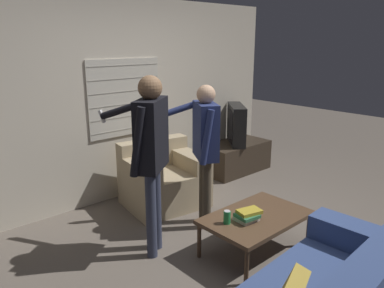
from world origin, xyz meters
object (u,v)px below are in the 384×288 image
object	(u,v)px
coffee_table	(256,219)
spare_remote	(254,216)
armchair_beige	(163,179)
person_left_standing	(150,144)
soda_can	(227,217)
book_stack	(247,215)
floor_fan	(200,177)
tv	(236,124)
person_right_standing	(204,139)

from	to	relation	value
coffee_table	spare_remote	size ratio (longest dim) A/B	8.41
armchair_beige	person_left_standing	size ratio (longest dim) A/B	0.60
soda_can	spare_remote	world-z (taller)	soda_can
person_left_standing	soda_can	distance (m)	0.98
book_stack	person_left_standing	bearing A→B (deg)	132.04
soda_can	spare_remote	distance (m)	0.30
floor_fan	tv	bearing A→B (deg)	9.17
spare_remote	book_stack	bearing A→B (deg)	139.33
armchair_beige	tv	xyz separation A→B (m)	(1.63, 0.23, 0.43)
coffee_table	floor_fan	xyz separation A→B (m)	(0.74, 1.59, -0.20)
person_left_standing	tv	bearing A→B (deg)	-12.59
book_stack	soda_can	world-z (taller)	soda_can
book_stack	spare_remote	bearing A→B (deg)	0.98
person_right_standing	soda_can	distance (m)	0.93
person_right_standing	book_stack	world-z (taller)	person_right_standing
book_stack	coffee_table	bearing A→B (deg)	3.33
coffee_table	person_left_standing	size ratio (longest dim) A/B	0.60
armchair_beige	book_stack	world-z (taller)	armchair_beige
book_stack	floor_fan	xyz separation A→B (m)	(0.88, 1.60, -0.29)
person_left_standing	spare_remote	size ratio (longest dim) A/B	13.98
coffee_table	book_stack	world-z (taller)	book_stack
armchair_beige	person_left_standing	xyz separation A→B (m)	(-0.76, -0.84, 0.78)
coffee_table	floor_fan	distance (m)	1.76
book_stack	spare_remote	size ratio (longest dim) A/B	2.09
armchair_beige	book_stack	xyz separation A→B (m)	(-0.16, -1.51, 0.11)
armchair_beige	person_left_standing	world-z (taller)	person_left_standing
coffee_table	tv	size ratio (longest dim) A/B	1.51
tv	spare_remote	xyz separation A→B (m)	(-1.69, -1.74, -0.36)
book_stack	floor_fan	bearing A→B (deg)	61.10
person_left_standing	armchair_beige	bearing A→B (deg)	10.86
person_left_standing	floor_fan	world-z (taller)	person_left_standing
spare_remote	floor_fan	size ratio (longest dim) A/B	0.37
armchair_beige	floor_fan	world-z (taller)	armchair_beige
person_left_standing	spare_remote	distance (m)	1.20
floor_fan	armchair_beige	bearing A→B (deg)	-173.12
book_stack	soda_can	distance (m)	0.21
armchair_beige	tv	distance (m)	1.70
coffee_table	tv	world-z (taller)	tv
coffee_table	person_right_standing	xyz separation A→B (m)	(0.01, 0.75, 0.65)
coffee_table	tv	xyz separation A→B (m)	(1.64, 1.73, 0.41)
book_stack	soda_can	size ratio (longest dim) A/B	2.06
armchair_beige	spare_remote	bearing A→B (deg)	96.14
person_left_standing	floor_fan	distance (m)	2.00
coffee_table	floor_fan	size ratio (longest dim) A/B	3.07
coffee_table	tv	bearing A→B (deg)	46.58
coffee_table	soda_can	bearing A→B (deg)	166.58
tv	person_right_standing	bearing A→B (deg)	-18.61
coffee_table	person_right_standing	size ratio (longest dim) A/B	0.66
book_stack	tv	bearing A→B (deg)	44.31
person_right_standing	person_left_standing	bearing A→B (deg)	126.97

